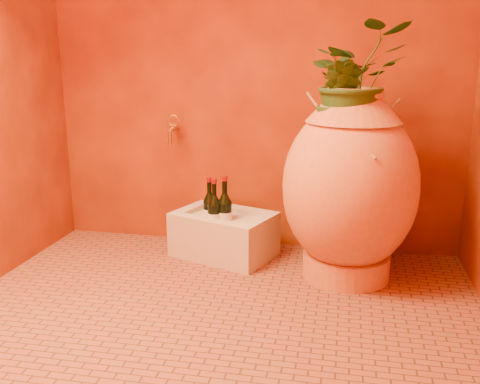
% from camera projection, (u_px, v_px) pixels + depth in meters
% --- Properties ---
extents(floor, '(2.50, 2.50, 0.00)m').
position_uv_depth(floor, '(216.00, 315.00, 2.49)').
color(floor, brown).
rests_on(floor, ground).
extents(wall_back, '(2.50, 0.02, 2.50)m').
position_uv_depth(wall_back, '(254.00, 41.00, 3.13)').
color(wall_back, '#601A05').
rests_on(wall_back, ground).
extents(amphora, '(0.89, 0.89, 1.02)m').
position_uv_depth(amphora, '(350.00, 186.00, 2.80)').
color(amphora, '#D1723A').
rests_on(amphora, floor).
extents(stone_basin, '(0.66, 0.57, 0.27)m').
position_uv_depth(stone_basin, '(224.00, 235.00, 3.20)').
color(stone_basin, beige).
rests_on(stone_basin, floor).
extents(wine_bottle_a, '(0.08, 0.08, 0.32)m').
position_uv_depth(wine_bottle_a, '(210.00, 211.00, 3.22)').
color(wine_bottle_a, black).
rests_on(wine_bottle_a, stone_basin).
extents(wine_bottle_b, '(0.08, 0.08, 0.34)m').
position_uv_depth(wine_bottle_b, '(214.00, 216.00, 3.11)').
color(wine_bottle_b, black).
rests_on(wine_bottle_b, stone_basin).
extents(wine_bottle_c, '(0.09, 0.09, 0.35)m').
position_uv_depth(wine_bottle_c, '(225.00, 214.00, 3.12)').
color(wine_bottle_c, black).
rests_on(wine_bottle_c, stone_basin).
extents(wall_tap, '(0.08, 0.16, 0.17)m').
position_uv_depth(wall_tap, '(173.00, 128.00, 3.27)').
color(wall_tap, '#B58429').
rests_on(wall_tap, wall_back).
extents(plant_main, '(0.63, 0.60, 0.55)m').
position_uv_depth(plant_main, '(355.00, 78.00, 2.66)').
color(plant_main, '#214819').
rests_on(plant_main, amphora).
extents(plant_side, '(0.27, 0.25, 0.40)m').
position_uv_depth(plant_side, '(338.00, 101.00, 2.66)').
color(plant_side, '#214819').
rests_on(plant_side, amphora).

